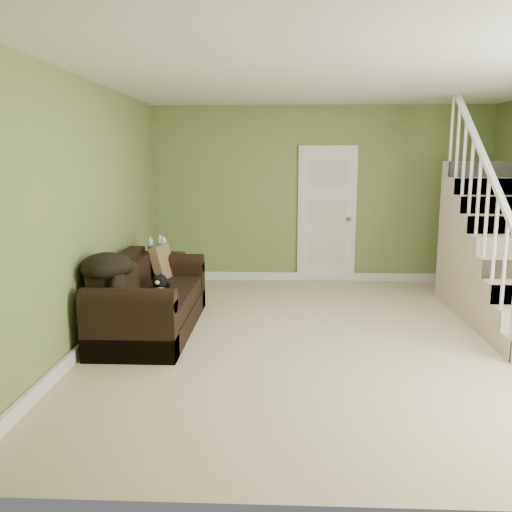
# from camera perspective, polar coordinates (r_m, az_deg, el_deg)

# --- Properties ---
(floor) EXTENTS (5.00, 5.50, 0.01)m
(floor) POSITION_cam_1_polar(r_m,az_deg,el_deg) (5.71, 8.56, -8.61)
(floor) COLOR tan
(floor) RESTS_ON ground
(ceiling) EXTENTS (5.00, 5.50, 0.01)m
(ceiling) POSITION_cam_1_polar(r_m,az_deg,el_deg) (5.46, 9.32, 18.16)
(ceiling) COLOR white
(ceiling) RESTS_ON wall_back
(wall_back) EXTENTS (5.00, 0.04, 2.60)m
(wall_back) POSITION_cam_1_polar(r_m,az_deg,el_deg) (8.17, 6.79, 6.42)
(wall_back) COLOR olive
(wall_back) RESTS_ON floor
(wall_front) EXTENTS (5.00, 0.04, 2.60)m
(wall_front) POSITION_cam_1_polar(r_m,az_deg,el_deg) (2.75, 15.25, -1.36)
(wall_front) COLOR olive
(wall_front) RESTS_ON floor
(wall_left) EXTENTS (0.04, 5.50, 2.60)m
(wall_left) POSITION_cam_1_polar(r_m,az_deg,el_deg) (5.72, -16.88, 4.44)
(wall_left) COLOR olive
(wall_left) RESTS_ON floor
(baseboard_back) EXTENTS (5.00, 0.04, 0.12)m
(baseboard_back) POSITION_cam_1_polar(r_m,az_deg,el_deg) (8.31, 6.63, -2.16)
(baseboard_back) COLOR white
(baseboard_back) RESTS_ON floor
(baseboard_left) EXTENTS (0.04, 5.50, 0.12)m
(baseboard_left) POSITION_cam_1_polar(r_m,az_deg,el_deg) (5.96, -15.98, -7.50)
(baseboard_left) COLOR white
(baseboard_left) RESTS_ON floor
(door) EXTENTS (0.86, 0.12, 2.02)m
(door) POSITION_cam_1_polar(r_m,az_deg,el_deg) (8.16, 7.48, 4.32)
(door) COLOR white
(door) RESTS_ON floor
(staircase) EXTENTS (1.00, 2.51, 2.82)m
(staircase) POSITION_cam_1_polar(r_m,az_deg,el_deg) (6.96, 24.41, -0.56)
(staircase) COLOR tan
(staircase) RESTS_ON floor
(sofa) EXTENTS (0.87, 2.02, 0.80)m
(sofa) POSITION_cam_1_polar(r_m,az_deg,el_deg) (5.96, -11.29, -4.85)
(sofa) COLOR black
(sofa) RESTS_ON floor
(side_table) EXTENTS (0.60, 0.60, 0.87)m
(side_table) POSITION_cam_1_polar(r_m,az_deg,el_deg) (6.99, -10.14, -2.36)
(side_table) COLOR black
(side_table) RESTS_ON floor
(cat) EXTENTS (0.21, 0.43, 0.21)m
(cat) POSITION_cam_1_polar(r_m,az_deg,el_deg) (5.99, -10.11, -2.69)
(cat) COLOR black
(cat) RESTS_ON sofa
(banana) EXTENTS (0.10, 0.18, 0.05)m
(banana) POSITION_cam_1_polar(r_m,az_deg,el_deg) (5.69, -10.30, -3.95)
(banana) COLOR yellow
(banana) RESTS_ON sofa
(throw_pillow) EXTENTS (0.26, 0.44, 0.43)m
(throw_pillow) POSITION_cam_1_polar(r_m,az_deg,el_deg) (6.58, -9.81, -0.68)
(throw_pillow) COLOR #513620
(throw_pillow) RESTS_ON sofa
(throw_blanket) EXTENTS (0.60, 0.70, 0.25)m
(throw_blanket) POSITION_cam_1_polar(r_m,az_deg,el_deg) (5.37, -15.59, -0.99)
(throw_blanket) COLOR black
(throw_blanket) RESTS_ON sofa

